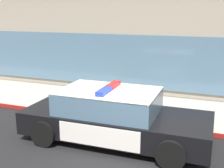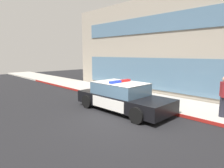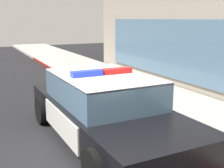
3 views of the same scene
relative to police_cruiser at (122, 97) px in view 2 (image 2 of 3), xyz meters
The scene contains 7 objects.
ground 1.74m from the police_cruiser, 43.57° to the right, with size 48.00×48.00×0.00m, color black.
sidewalk 2.93m from the police_cruiser, 66.06° to the left, with size 48.00×2.99×0.15m, color #B2ADA3.
curb_red_paint 1.72m from the police_cruiser, 43.67° to the left, with size 28.80×0.04×0.14m, color maroon.
storefront_building 8.83m from the police_cruiser, 87.15° to the left, with size 19.27×8.64×6.50m.
police_cruiser is the anchor object (origin of this frame).
fire_hydrant 2.76m from the police_cruiser, 136.33° to the left, with size 0.34×0.39×0.73m.
pedestrian_on_sidewalk 4.41m from the police_cruiser, 27.28° to the left, with size 0.44×0.48×1.71m.
Camera 2 is at (5.25, -5.67, 2.77)m, focal length 31.15 mm.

